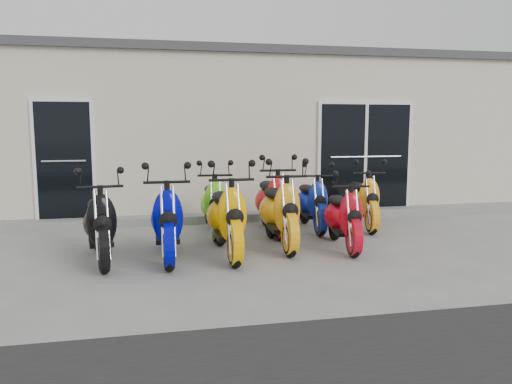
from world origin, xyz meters
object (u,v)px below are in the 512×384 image
(scooter_front_blue, at_px, (167,209))
(scooter_front_orange_b, at_px, (280,202))
(scooter_front_orange_a, at_px, (226,207))
(scooter_back_red, at_px, (272,193))
(scooter_front_black, at_px, (100,213))
(scooter_back_yellow, at_px, (362,193))
(scooter_back_blue, at_px, (312,195))
(scooter_front_red, at_px, (344,208))
(scooter_back_green, at_px, (214,197))

(scooter_front_blue, distance_m, scooter_front_orange_b, 1.72)
(scooter_front_blue, distance_m, scooter_front_orange_a, 0.83)
(scooter_front_orange_b, height_order, scooter_back_red, scooter_front_orange_b)
(scooter_front_orange_a, relative_size, scooter_back_red, 1.01)
(scooter_front_black, xyz_separation_m, scooter_front_blue, (0.89, -0.03, 0.03))
(scooter_front_blue, relative_size, scooter_back_yellow, 1.09)
(scooter_back_blue, bearing_deg, scooter_front_orange_a, -136.59)
(scooter_front_orange_a, relative_size, scooter_front_red, 1.15)
(scooter_back_green, height_order, scooter_back_yellow, scooter_back_green)
(scooter_front_orange_b, xyz_separation_m, scooter_back_yellow, (1.81, 1.06, -0.06))
(scooter_front_black, height_order, scooter_front_blue, scooter_front_blue)
(scooter_front_black, relative_size, scooter_front_blue, 0.96)
(scooter_back_green, relative_size, scooter_back_blue, 1.05)
(scooter_front_black, height_order, scooter_back_yellow, scooter_front_black)
(scooter_front_orange_b, relative_size, scooter_front_red, 1.14)
(scooter_back_blue, distance_m, scooter_back_yellow, 0.94)
(scooter_front_red, distance_m, scooter_back_red, 1.50)
(scooter_front_orange_b, distance_m, scooter_front_red, 0.96)
(scooter_front_blue, distance_m, scooter_back_blue, 2.93)
(scooter_front_black, bearing_deg, scooter_back_red, 16.96)
(scooter_front_red, bearing_deg, scooter_back_blue, 98.25)
(scooter_back_green, distance_m, scooter_back_yellow, 2.68)
(scooter_back_red, bearing_deg, scooter_front_red, -56.75)
(scooter_front_orange_b, distance_m, scooter_back_blue, 1.39)
(scooter_front_red, xyz_separation_m, scooter_back_yellow, (0.90, 1.35, 0.03))
(scooter_back_blue, bearing_deg, scooter_front_blue, -147.25)
(scooter_front_orange_a, distance_m, scooter_back_red, 1.67)
(scooter_front_black, height_order, scooter_front_red, scooter_front_black)
(scooter_front_red, bearing_deg, scooter_front_orange_a, -171.61)
(scooter_front_orange_b, xyz_separation_m, scooter_back_red, (0.13, 0.99, -0.00))
(scooter_back_yellow, bearing_deg, scooter_front_black, -155.45)
(scooter_front_orange_a, distance_m, scooter_front_orange_b, 0.93)
(scooter_front_orange_a, relative_size, scooter_back_blue, 1.13)
(scooter_front_red, height_order, scooter_back_green, scooter_back_green)
(scooter_front_black, relative_size, scooter_back_green, 1.02)
(scooter_back_blue, relative_size, scooter_back_yellow, 0.97)
(scooter_front_orange_b, height_order, scooter_back_yellow, scooter_front_orange_b)
(scooter_front_black, bearing_deg, scooter_front_orange_a, -10.09)
(scooter_front_orange_a, relative_size, scooter_back_green, 1.08)
(scooter_back_green, relative_size, scooter_back_yellow, 1.02)
(scooter_front_orange_b, bearing_deg, scooter_front_orange_a, -156.57)
(scooter_front_orange_a, height_order, scooter_back_green, scooter_front_orange_a)
(scooter_back_red, bearing_deg, scooter_back_yellow, 4.45)
(scooter_back_green, bearing_deg, scooter_front_orange_b, -47.00)
(scooter_front_blue, height_order, scooter_back_red, scooter_front_blue)
(scooter_front_black, distance_m, scooter_back_green, 2.18)
(scooter_front_orange_b, distance_m, scooter_back_green, 1.36)
(scooter_front_black, xyz_separation_m, scooter_back_yellow, (4.39, 1.37, -0.03))
(scooter_front_red, xyz_separation_m, scooter_back_red, (-0.78, 1.28, 0.08))
(scooter_front_black, relative_size, scooter_front_orange_a, 0.95)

